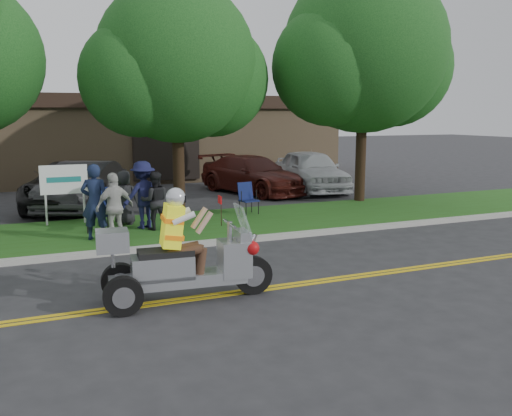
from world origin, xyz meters
name	(u,v)px	position (x,y,z in m)	size (l,w,h in m)	color
ground	(254,281)	(0.00, 0.00, 0.00)	(120.00, 120.00, 0.00)	#28282B
centerline_near	(266,290)	(0.00, -0.58, 0.01)	(60.00, 0.10, 0.01)	gold
centerline_far	(263,287)	(0.00, -0.42, 0.01)	(60.00, 0.10, 0.01)	gold
curb	(205,243)	(0.00, 3.05, 0.06)	(60.00, 0.25, 0.12)	#A8A89E
grass_verge	(181,227)	(0.00, 5.20, 0.06)	(60.00, 4.00, 0.10)	#244F15
commercial_building	(147,136)	(2.00, 18.98, 2.01)	(18.00, 8.20, 4.00)	#9E7F5B
tree_mid	(178,70)	(0.55, 7.23, 4.43)	(5.88, 4.80, 7.05)	#332114
tree_right	(365,58)	(7.06, 7.03, 5.03)	(6.86, 5.60, 8.07)	#332114
business_sign	(64,183)	(-2.90, 6.60, 1.26)	(1.25, 0.06, 1.75)	silver
trike_scooter	(180,262)	(-1.57, -0.53, 0.68)	(2.96, 1.03, 1.93)	black
lawn_chair_a	(100,207)	(-2.12, 5.34, 0.74)	(0.76, 0.78, 1.13)	black
lawn_chair_b	(247,196)	(2.35, 6.16, 0.64)	(0.58, 0.59, 0.96)	black
spectator_adult_left	(95,202)	(-2.35, 4.30, 1.03)	(0.67, 0.44, 1.85)	#172240
spectator_adult_mid	(155,201)	(-0.77, 4.91, 0.87)	(0.75, 0.58, 1.54)	black
spectator_adult_right	(115,207)	(-1.94, 3.99, 0.93)	(0.97, 0.40, 1.65)	#B9BAB3
spectator_chair_a	(143,195)	(-1.01, 5.22, 1.00)	(1.16, 0.67, 1.80)	#171940
spectator_chair_b	(125,198)	(-1.39, 5.91, 0.86)	(0.73, 0.48, 1.50)	black
parked_car_left	(83,186)	(-2.14, 9.43, 0.78)	(1.66, 4.75, 1.57)	#2E2E31
parked_car_mid	(71,185)	(-2.50, 9.96, 0.77)	(2.57, 5.57, 1.55)	black
parked_car_right	(253,175)	(4.50, 10.83, 0.74)	(2.08, 5.12, 1.49)	#471610
parked_car_far_right	(311,170)	(6.91, 10.46, 0.85)	(2.01, 4.99, 1.70)	#B6B9BD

